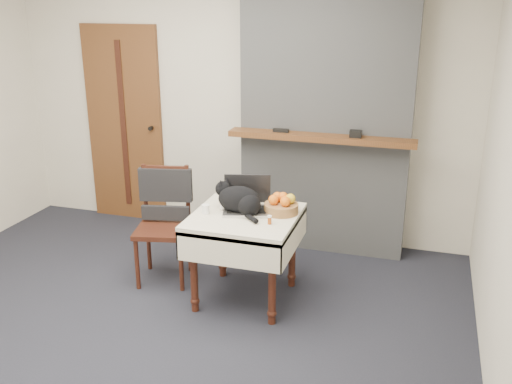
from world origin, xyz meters
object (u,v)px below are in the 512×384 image
cat (240,200)px  door (125,125)px  side_table (245,229)px  pill_bottle (270,220)px  chair (165,208)px  cream_jar (206,209)px  fruit_basket (281,205)px  laptop (247,202)px

cat → door: bearing=165.3°
side_table → pill_bottle: bearing=-28.8°
side_table → cat: cat is taller
chair → pill_bottle: bearing=-30.2°
cream_jar → pill_bottle: 0.52m
pill_bottle → fruit_basket: size_ratio=0.25×
door → laptop: 2.10m
cream_jar → laptop: bearing=31.3°
fruit_basket → door: bearing=149.0°
side_table → chair: bearing=165.9°
pill_bottle → chair: bearing=162.2°
cat → chair: chair is taller
chair → cream_jar: bearing=-40.7°
pill_bottle → door: bearing=143.7°
cat → pill_bottle: cat is taller
laptop → chair: bearing=157.7°
cream_jar → pill_bottle: (0.52, -0.06, -0.00)m
door → cat: 2.12m
laptop → cream_jar: size_ratio=6.19×
cat → cream_jar: bearing=-138.0°
cream_jar → fruit_basket: bearing=18.6°
laptop → chair: size_ratio=0.45×
door → cream_jar: bearing=-43.7°
door → cat: bearing=-37.4°
door → cream_jar: door is taller
side_table → cat: bearing=152.3°
door → fruit_basket: (1.98, -1.19, -0.24)m
door → pill_bottle: door is taller
door → cat: (1.68, -1.29, -0.20)m
side_table → pill_bottle: size_ratio=11.94×
cat → chair: size_ratio=0.46×
cat → chair: bearing=-170.4°
side_table → fruit_basket: 0.33m
side_table → fruit_basket: bearing=25.6°
side_table → chair: chair is taller
side_table → door: bearing=142.8°
door → pill_bottle: 2.44m
cream_jar → side_table: bearing=12.0°
door → laptop: size_ratio=4.72×
cat → cream_jar: cat is taller
door → cream_jar: size_ratio=29.24×
fruit_basket → chair: 1.02m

